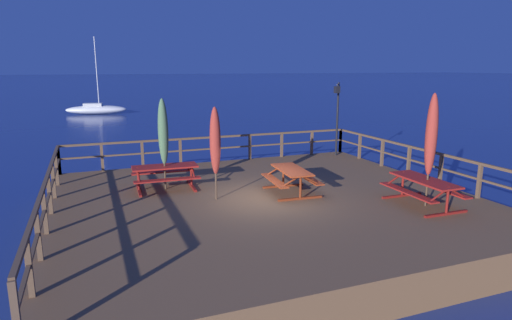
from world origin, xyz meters
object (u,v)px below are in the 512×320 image
picnic_table_front_right (165,172)px  sailboat_distant (96,109)px  patio_umbrella_short_front (163,132)px  patio_umbrella_short_back (431,135)px  lamp_post_hooked (337,108)px  picnic_table_back_right (292,176)px  patio_umbrella_tall_back_left (215,141)px  picnic_table_back_left (424,186)px

picnic_table_front_right → sailboat_distant: (-1.39, 33.91, -0.94)m
patio_umbrella_short_front → sailboat_distant: 34.04m
patio_umbrella_short_back → lamp_post_hooked: (1.31, 7.00, 0.09)m
picnic_table_back_right → patio_umbrella_short_back: (2.99, -2.54, 1.46)m
patio_umbrella_short_front → lamp_post_hooked: (7.90, 2.63, 0.26)m
picnic_table_front_right → lamp_post_hooked: (7.89, 2.60, 1.55)m
patio_umbrella_tall_back_left → patio_umbrella_short_back: size_ratio=0.87×
picnic_table_back_left → patio_umbrella_short_back: (0.04, -0.07, 1.45)m
picnic_table_back_right → lamp_post_hooked: 6.39m
lamp_post_hooked → picnic_table_back_left: bearing=-101.0°
patio_umbrella_tall_back_left → sailboat_distant: 35.74m
picnic_table_back_left → sailboat_distant: size_ratio=0.28×
patio_umbrella_short_front → patio_umbrella_short_back: patio_umbrella_short_back is taller
picnic_table_back_right → patio_umbrella_short_back: size_ratio=0.60×
patio_umbrella_tall_back_left → sailboat_distant: (-2.60, 35.58, -2.13)m
sailboat_distant → picnic_table_back_left: bearing=-78.3°
picnic_table_back_right → picnic_table_front_right: size_ratio=0.92×
patio_umbrella_short_front → lamp_post_hooked: size_ratio=0.91×
patio_umbrella_short_back → sailboat_distant: 39.20m
picnic_table_front_right → patio_umbrella_tall_back_left: patio_umbrella_tall_back_left is taller
picnic_table_back_left → sailboat_distant: 39.06m
sailboat_distant → picnic_table_front_right: bearing=-87.7°
patio_umbrella_short_back → sailboat_distant: sailboat_distant is taller
picnic_table_front_right → picnic_table_back_left: size_ratio=0.96×
picnic_table_front_right → picnic_table_back_left: 7.84m
lamp_post_hooked → sailboat_distant: (-9.28, 31.31, -2.49)m
patio_umbrella_short_back → lamp_post_hooked: lamp_post_hooked is taller
patio_umbrella_tall_back_left → sailboat_distant: sailboat_distant is taller
picnic_table_back_left → patio_umbrella_short_back: 1.46m
sailboat_distant → patio_umbrella_short_back: bearing=-78.3°
picnic_table_back_left → patio_umbrella_short_front: 7.94m
picnic_table_back_left → patio_umbrella_short_front: size_ratio=0.75×
picnic_table_back_right → patio_umbrella_short_front: size_ratio=0.66×
lamp_post_hooked → patio_umbrella_short_back: bearing=-100.6°
patio_umbrella_short_front → picnic_table_front_right: bearing=71.9°
lamp_post_hooked → picnic_table_front_right: bearing=-161.8°
picnic_table_back_right → picnic_table_back_left: (2.95, -2.47, 0.01)m
patio_umbrella_tall_back_left → patio_umbrella_short_front: 2.05m
picnic_table_front_right → picnic_table_back_left: (6.54, -4.33, 0.00)m
picnic_table_back_right → patio_umbrella_short_front: patio_umbrella_short_front is taller
patio_umbrella_tall_back_left → patio_umbrella_short_front: size_ratio=0.94×
picnic_table_back_right → sailboat_distant: size_ratio=0.25×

